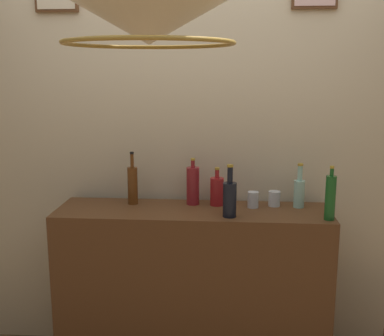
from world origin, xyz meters
TOP-DOWN VIEW (x-y plane):
  - panelled_rear_partition at (-0.00, 1.10)m, footprint 3.66×0.15m
  - bar_shelf_unit at (0.00, 0.81)m, footprint 1.54×0.42m
  - liquor_bottle_tequila at (0.60, 0.91)m, footprint 0.06×0.06m
  - liquor_bottle_vermouth at (-0.36, 0.90)m, footprint 0.06×0.06m
  - liquor_bottle_sherry at (-0.01, 0.92)m, footprint 0.08×0.08m
  - liquor_bottle_scotch at (0.21, 0.70)m, footprint 0.07×0.07m
  - liquor_bottle_port at (0.13, 0.91)m, footprint 0.08×0.08m
  - liquor_bottle_whiskey at (0.73, 0.68)m, footprint 0.05×0.05m
  - glass_tumbler_rocks at (0.47, 0.92)m, footprint 0.07×0.07m
  - glass_tumbler_highball at (0.34, 0.88)m, footprint 0.06×0.06m
  - pendant_lamp at (-0.10, 0.01)m, footprint 0.64×0.64m

SIDE VIEW (x-z plane):
  - bar_shelf_unit at x=0.00m, z-range 0.00..0.98m
  - glass_tumbler_rocks at x=0.47m, z-range 0.98..1.07m
  - glass_tumbler_highball at x=0.34m, z-range 0.98..1.08m
  - liquor_bottle_port at x=0.13m, z-range 0.96..1.18m
  - liquor_bottle_tequila at x=0.60m, z-range 0.95..1.21m
  - liquor_bottle_scotch at x=0.21m, z-range 0.95..1.23m
  - liquor_bottle_sherry at x=-0.01m, z-range 0.96..1.23m
  - liquor_bottle_vermouth at x=-0.36m, z-range 0.95..1.26m
  - liquor_bottle_whiskey at x=0.73m, z-range 0.96..1.25m
  - panelled_rear_partition at x=0.00m, z-range 0.08..2.95m
  - pendant_lamp at x=-0.10m, z-range 1.64..2.21m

